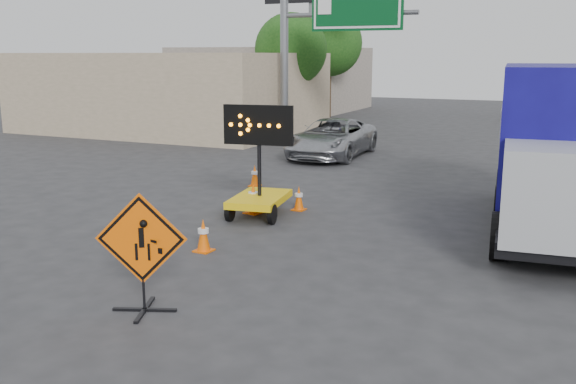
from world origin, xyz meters
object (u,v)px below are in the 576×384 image
Objects in this scene: construction_sign at (142,250)px; box_truck at (557,158)px; pickup_truck at (332,138)px; arrow_board at (260,192)px.

construction_sign is 0.24× the size of box_truck.
arrow_board is at bearing -81.43° from pickup_truck.
arrow_board is 6.92m from box_truck.
pickup_truck is 0.66× the size of box_truck.
box_truck is (8.42, -7.96, 0.94)m from pickup_truck.
pickup_truck is at bearing 91.30° from arrow_board.
arrow_board reaches higher than construction_sign.
arrow_board reaches higher than pickup_truck.
construction_sign is 0.36× the size of pickup_truck.
pickup_truck is at bearing 78.63° from construction_sign.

